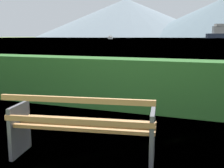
{
  "coord_description": "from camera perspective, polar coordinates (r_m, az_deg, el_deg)",
  "views": [
    {
      "loc": [
        1.56,
        -3.04,
        1.54
      ],
      "look_at": [
        0.0,
        1.01,
        0.81
      ],
      "focal_mm": 44.94,
      "sensor_mm": 36.0,
      "label": 1
    }
  ],
  "objects": [
    {
      "name": "ground_plane",
      "position": [
        3.75,
        -5.73,
        -14.71
      ],
      "size": [
        1400.0,
        1400.0,
        0.0
      ],
      "primitive_type": "plane",
      "color": "olive"
    },
    {
      "name": "water_surface",
      "position": [
        311.84,
        20.99,
        8.73
      ],
      "size": [
        620.0,
        620.0,
        0.0
      ],
      "primitive_type": "plane",
      "color": "#7A99A8",
      "rests_on": "ground_plane"
    },
    {
      "name": "park_bench",
      "position": [
        3.54,
        -6.12,
        -8.76
      ],
      "size": [
        1.89,
        0.89,
        0.87
      ],
      "color": "#A0703F",
      "rests_on": "ground_plane"
    },
    {
      "name": "hedge_row",
      "position": [
        5.97,
        5.59,
        -0.09
      ],
      "size": [
        9.03,
        0.74,
        1.08
      ],
      "primitive_type": "cube",
      "color": "#285B23",
      "rests_on": "ground_plane"
    },
    {
      "name": "fishing_boat_near",
      "position": [
        175.03,
        -0.34,
        9.38
      ],
      "size": [
        5.19,
        8.44,
        2.05
      ],
      "color": "silver",
      "rests_on": "water_surface"
    }
  ]
}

